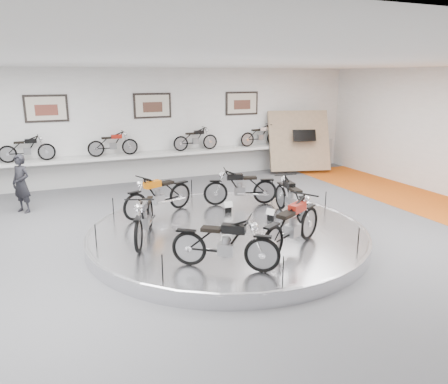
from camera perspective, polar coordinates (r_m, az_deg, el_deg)
name	(u,v)px	position (r m, az deg, el deg)	size (l,w,h in m)	color
floor	(233,245)	(10.00, 1.14, -6.89)	(16.00, 16.00, 0.00)	#515153
ceiling	(234,62)	(9.29, 1.27, 16.67)	(16.00, 16.00, 0.00)	white
wall_back	(153,125)	(16.02, -9.25, 8.58)	(16.00, 16.00, 0.00)	white
dado_band	(155,165)	(16.22, -9.02, 3.48)	(15.68, 0.04, 1.10)	#BCBCBA
display_platform	(227,234)	(10.20, 0.45, -5.53)	(6.40, 6.40, 0.30)	silver
platform_rim	(227,229)	(10.16, 0.45, -4.90)	(6.40, 6.40, 0.10)	#B2B2BA
shelf	(156,154)	(15.87, -8.84, 4.89)	(11.00, 0.55, 0.10)	silver
poster_left	(46,108)	(15.46, -22.20, 10.07)	(1.35, 0.06, 0.88)	beige
poster_center	(152,106)	(15.92, -9.32, 11.07)	(1.35, 0.06, 0.88)	beige
poster_right	(242,103)	(17.10, 2.36, 11.50)	(1.35, 0.06, 0.88)	beige
display_panel	(299,141)	(17.52, 9.79, 6.61)	(2.40, 0.12, 2.40)	tan
shelf_bike_a	(27,150)	(15.34, -24.32, 4.97)	(1.22, 0.42, 0.73)	black
shelf_bike_b	(113,145)	(15.51, -14.29, 5.93)	(1.22, 0.42, 0.73)	maroon
shelf_bike_c	(196,140)	(16.23, -3.73, 6.74)	(1.22, 0.42, 0.73)	black
shelf_bike_d	(261,137)	(17.31, 4.79, 7.23)	(1.22, 0.42, 0.73)	silver
bike_a	(240,187)	(11.86, 2.17, 0.70)	(1.71, 0.60, 1.01)	black
bike_b	(158,194)	(11.14, -8.58, -0.31)	(1.78, 0.63, 1.04)	#CD6308
bike_c	(144,216)	(9.46, -10.41, -3.17)	(1.76, 0.62, 1.04)	silver
bike_d	(225,243)	(7.91, 0.13, -6.66)	(1.71, 0.60, 1.01)	black
bike_e	(292,224)	(8.84, 8.91, -4.18)	(1.87, 0.66, 1.10)	maroon
bike_f	(291,197)	(10.95, 8.77, -0.70)	(1.70, 0.60, 1.00)	black
visitor	(21,184)	(13.37, -24.95, 1.00)	(0.60, 0.39, 1.64)	black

